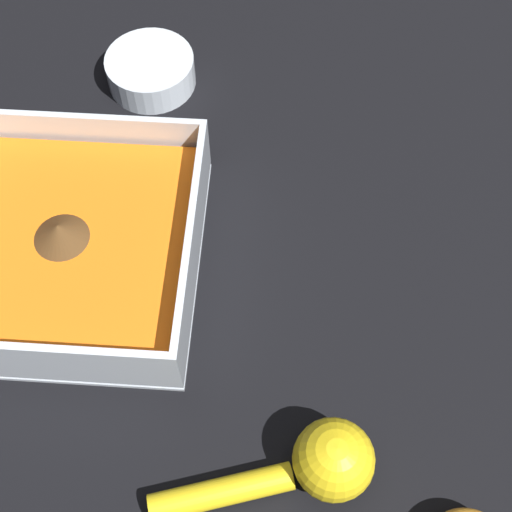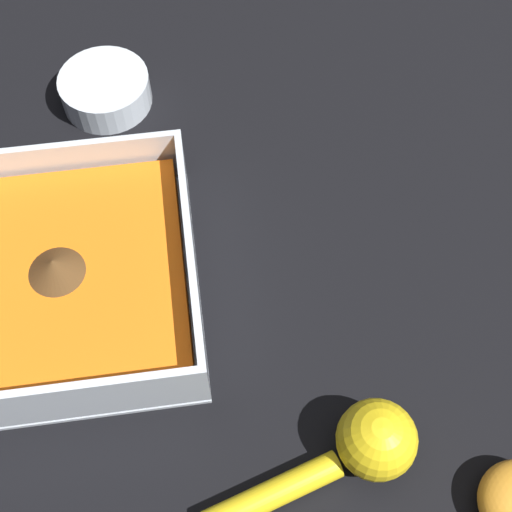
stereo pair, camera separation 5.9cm
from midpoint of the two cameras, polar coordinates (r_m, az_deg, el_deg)
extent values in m
plane|color=black|center=(0.64, -7.98, 1.11)|extent=(4.00, 4.00, 0.00)
cube|color=silver|center=(0.63, -11.98, -0.51)|extent=(0.22, 0.22, 0.01)
cube|color=silver|center=(0.59, -2.28, 0.49)|extent=(0.22, 0.01, 0.06)
cube|color=silver|center=(0.66, -10.94, 9.09)|extent=(0.01, 0.21, 0.06)
cube|color=silver|center=(0.56, -14.47, -8.48)|extent=(0.01, 0.21, 0.06)
cube|color=orange|center=(0.61, -12.32, 0.42)|extent=(0.20, 0.20, 0.03)
cone|color=#4C3319|center=(0.59, -12.78, 1.66)|extent=(0.05, 0.05, 0.02)
cylinder|color=silver|center=(0.74, -5.79, 14.35)|extent=(0.09, 0.09, 0.03)
cylinder|color=#4C3319|center=(0.74, -5.76, 14.18)|extent=(0.08, 0.08, 0.02)
sphere|color=yellow|center=(0.53, 9.47, -16.08)|extent=(0.06, 0.06, 0.06)
cylinder|color=yellow|center=(0.54, 0.46, -18.67)|extent=(0.05, 0.11, 0.02)
camera|label=1|loc=(0.03, 92.87, -5.00)|focal=50.00mm
camera|label=2|loc=(0.03, -87.13, 5.00)|focal=50.00mm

